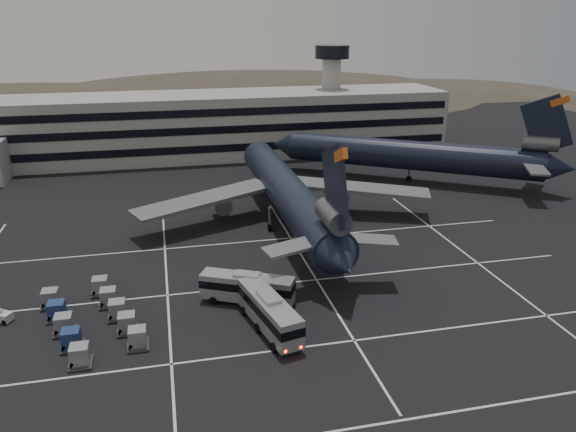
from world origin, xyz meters
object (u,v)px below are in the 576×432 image
object	(u,v)px
trijet_main	(288,193)
uld_cluster	(91,317)
bus_near	(269,311)
bus_far	(247,287)

from	to	relation	value
trijet_main	uld_cluster	distance (m)	36.28
bus_near	bus_far	size ratio (longest dim) A/B	1.09
bus_near	bus_far	world-z (taller)	bus_near
trijet_main	uld_cluster	size ratio (longest dim) A/B	3.33
bus_near	uld_cluster	world-z (taller)	bus_near
trijet_main	bus_far	xyz separation A→B (m)	(-10.01, -23.11, -3.20)
trijet_main	uld_cluster	world-z (taller)	trijet_main
trijet_main	bus_near	bearing A→B (deg)	-107.08
trijet_main	uld_cluster	bearing A→B (deg)	-138.27
bus_near	uld_cluster	xyz separation A→B (m)	(-17.99, 4.97, -1.19)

